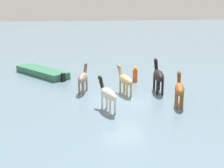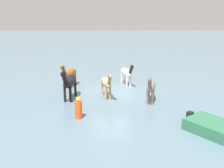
{
  "view_description": "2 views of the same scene",
  "coord_description": "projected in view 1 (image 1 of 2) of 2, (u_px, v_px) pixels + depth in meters",
  "views": [
    {
      "loc": [
        -17.46,
        3.56,
        5.73
      ],
      "look_at": [
        -0.1,
        0.68,
        1.0
      ],
      "focal_mm": 48.59,
      "sensor_mm": 36.0,
      "label": 1
    },
    {
      "loc": [
        15.43,
        -0.56,
        4.9
      ],
      "look_at": [
        0.49,
        0.05,
        0.78
      ],
      "focal_mm": 38.66,
      "sensor_mm": 36.0,
      "label": 2
    }
  ],
  "objects": [
    {
      "name": "ground_plane",
      "position": [
        123.0,
        99.0,
        18.68
      ],
      "size": [
        167.03,
        167.03,
        0.0
      ],
      "primitive_type": "plane",
      "color": "slate"
    },
    {
      "name": "horse_gray_outer",
      "position": [
        158.0,
        75.0,
        19.82
      ],
      "size": [
        2.65,
        0.88,
        2.04
      ],
      "rotation": [
        0.0,
        0.0,
        -0.14
      ],
      "color": "black",
      "rests_on": "ground_plane"
    },
    {
      "name": "horse_dark_mare",
      "position": [
        125.0,
        80.0,
        19.34
      ],
      "size": [
        2.26,
        0.87,
        1.74
      ],
      "rotation": [
        0.0,
        0.0,
        0.21
      ],
      "color": "tan",
      "rests_on": "ground_plane"
    },
    {
      "name": "horse_dun_straggler",
      "position": [
        108.0,
        94.0,
        16.35
      ],
      "size": [
        2.25,
        0.98,
        1.75
      ],
      "rotation": [
        0.0,
        0.0,
        0.28
      ],
      "color": "silver",
      "rests_on": "ground_plane"
    },
    {
      "name": "horse_mid_herd",
      "position": [
        83.0,
        78.0,
        19.82
      ],
      "size": [
        2.29,
        0.99,
        1.78
      ],
      "rotation": [
        0.0,
        0.0,
        -0.27
      ],
      "color": "gray",
      "rests_on": "ground_plane"
    },
    {
      "name": "horse_chestnut_trailing",
      "position": [
        179.0,
        89.0,
        17.22
      ],
      "size": [
        2.29,
        1.07,
        1.79
      ],
      "rotation": [
        0.0,
        0.0,
        -0.32
      ],
      "color": "brown",
      "rests_on": "ground_plane"
    },
    {
      "name": "boat_skiff_near",
      "position": [
        42.0,
        73.0,
        24.71
      ],
      "size": [
        5.33,
        4.51,
        0.76
      ],
      "rotation": [
        0.0,
        0.0,
        0.64
      ],
      "color": "#2D6B4C",
      "rests_on": "ground_plane"
    },
    {
      "name": "buoy_channel_marker",
      "position": [
        135.0,
        75.0,
        22.74
      ],
      "size": [
        0.36,
        0.36,
        1.14
      ],
      "color": "#E54C19",
      "rests_on": "ground_plane"
    }
  ]
}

